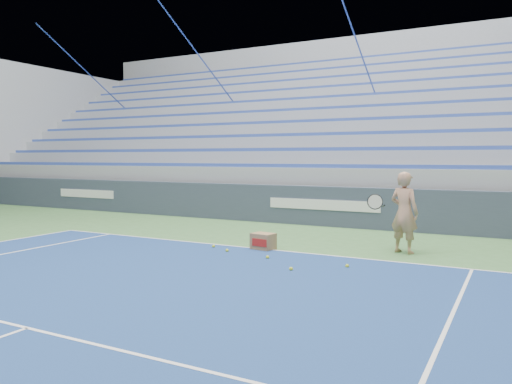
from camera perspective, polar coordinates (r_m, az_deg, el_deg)
sponsor_barrier at (r=13.98m, az=7.86°, el=-1.61°), size 30.00×0.32×1.10m
bleachers at (r=19.39m, az=13.76°, el=5.21°), size 31.00×9.15×7.30m
tennis_player at (r=10.32m, az=16.55°, el=-2.25°), size 0.95×0.90×1.62m
ball_box at (r=10.35m, az=0.83°, el=-5.67°), size 0.51×0.42×0.34m
tennis_ball_0 at (r=10.86m, az=-0.59°, el=-5.93°), size 0.07×0.07×0.07m
tennis_ball_1 at (r=8.84m, az=10.38°, el=-8.31°), size 0.07×0.07×0.07m
tennis_ball_2 at (r=10.60m, az=-4.87°, el=-6.20°), size 0.07×0.07×0.07m
tennis_ball_3 at (r=8.49m, az=4.03°, el=-8.77°), size 0.07×0.07×0.07m
tennis_ball_4 at (r=9.43m, az=1.32°, el=-7.46°), size 0.07×0.07×0.07m
tennis_ball_5 at (r=10.11m, az=-3.33°, el=-6.69°), size 0.07×0.07×0.07m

